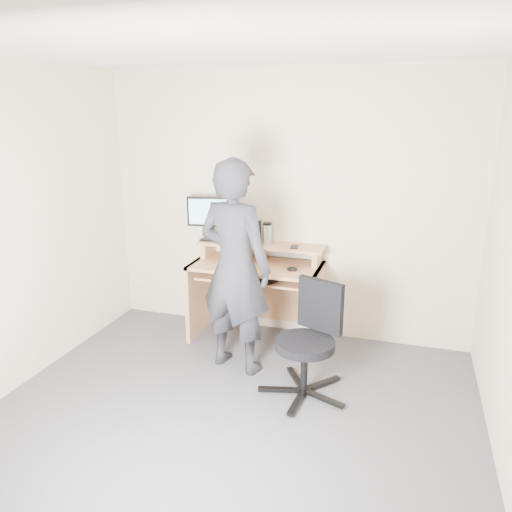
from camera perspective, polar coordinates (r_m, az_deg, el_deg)
The scene contains 14 objects.
ground at distance 3.64m, azimuth -3.96°, elevation -19.22°, with size 3.50×3.50×0.00m, color #515156.
back_wall at distance 4.72m, azimuth 3.46°, elevation 5.69°, with size 3.50×0.02×2.50m, color beige.
ceiling at distance 3.00m, azimuth -4.97°, elevation 23.67°, with size 3.50×3.50×0.02m, color white.
desk at distance 4.74m, azimuth 0.32°, elevation -3.01°, with size 1.20×0.60×0.91m.
monitor at distance 4.79m, azimuth -5.23°, elevation 4.77°, with size 0.44×0.12×0.42m.
external_drive at distance 4.73m, azimuth -0.02°, elevation 2.78°, with size 0.07×0.13×0.20m, color black.
travel_mug at distance 4.67m, azimuth 1.30°, elevation 2.49°, with size 0.08×0.08×0.18m, color #ADACB1.
smartphone at distance 4.58m, azimuth 4.42°, elevation 1.07°, with size 0.07×0.13×0.01m, color black.
charger at distance 4.69m, azimuth -2.94°, elevation 1.60°, with size 0.04×0.04×0.04m, color black.
headphones at distance 4.78m, azimuth -1.06°, elevation 1.77°, with size 0.16×0.16×0.02m, color silver.
keyboard at distance 4.55m, azimuth -0.13°, elevation -2.29°, with size 0.46×0.18×0.03m, color black.
mouse at distance 4.42m, azimuth 4.15°, elevation -1.48°, with size 0.10×0.06×0.04m, color black.
office_chair at distance 3.85m, azimuth 6.20°, elevation -9.06°, with size 0.68×0.67×0.86m.
person at distance 4.06m, azimuth -2.42°, elevation -1.31°, with size 0.65×0.43×1.78m, color black.
Camera 1 is at (1.11, -2.76, 2.11)m, focal length 35.00 mm.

